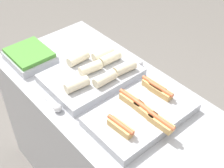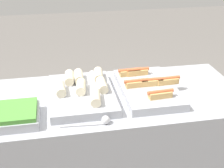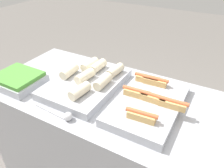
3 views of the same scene
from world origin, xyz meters
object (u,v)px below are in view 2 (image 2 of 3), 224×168
Objects in this scene: tray_hotdogs at (147,87)px; serving_spoon_far at (88,74)px; tray_wraps at (82,92)px; serving_spoon_near at (101,121)px; tray_side_front at (12,116)px.

tray_hotdogs is 2.00× the size of serving_spoon_far.
tray_wraps is 0.31m from serving_spoon_near.
tray_hotdogs reaches higher than tray_side_front.
tray_hotdogs reaches higher than serving_spoon_near.
tray_hotdogs is 0.82m from tray_side_front.
tray_wraps reaches higher than serving_spoon_far.
serving_spoon_far is (-0.34, 0.29, -0.01)m from tray_hotdogs.
serving_spoon_near is (0.07, -0.30, -0.02)m from tray_wraps.
serving_spoon_near is at bearing -90.22° from serving_spoon_far.
tray_side_front is at bearing -134.19° from serving_spoon_far.
tray_wraps is 2.01× the size of serving_spoon_near.
tray_hotdogs is 0.41m from tray_wraps.
tray_side_front is at bearing -166.82° from tray_hotdogs.
tray_hotdogs is at bearing 13.18° from tray_side_front.
serving_spoon_near is at bearing -138.61° from tray_hotdogs.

